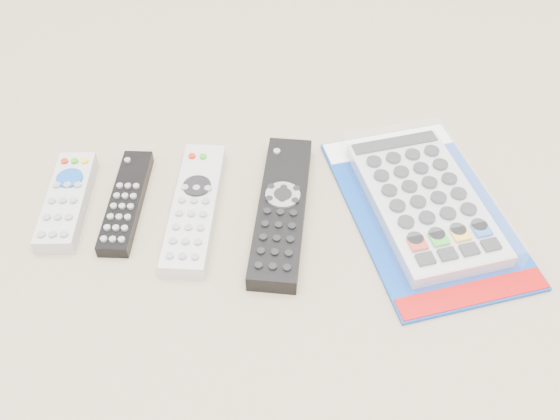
{
  "coord_description": "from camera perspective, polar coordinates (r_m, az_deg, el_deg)",
  "views": [
    {
      "loc": [
        -0.0,
        -0.47,
        0.56
      ],
      "look_at": [
        0.04,
        0.03,
        0.01
      ],
      "focal_mm": 40.0,
      "sensor_mm": 36.0,
      "label": 1
    }
  ],
  "objects": [
    {
      "name": "remote_small_grey",
      "position": [
        0.8,
        -18.91,
        0.84
      ],
      "size": [
        0.06,
        0.15,
        0.02
      ],
      "rotation": [
        0.0,
        0.0,
        -0.08
      ],
      "color": "#A7A7AA",
      "rests_on": "ground"
    },
    {
      "name": "remote_slim_black",
      "position": [
        0.78,
        -13.88,
        0.75
      ],
      "size": [
        0.06,
        0.17,
        0.02
      ],
      "rotation": [
        0.0,
        0.0,
        -0.13
      ],
      "color": "black",
      "rests_on": "ground"
    },
    {
      "name": "remote_silver_dvd",
      "position": [
        0.75,
        -7.81,
        0.26
      ],
      "size": [
        0.08,
        0.21,
        0.02
      ],
      "rotation": [
        0.0,
        0.0,
        -0.15
      ],
      "color": "silver",
      "rests_on": "ground"
    },
    {
      "name": "remote_large_black",
      "position": [
        0.74,
        0.15,
        0.05
      ],
      "size": [
        0.1,
        0.24,
        0.03
      ],
      "rotation": [
        0.0,
        0.0,
        -0.2
      ],
      "color": "black",
      "rests_on": "ground"
    },
    {
      "name": "jumbo_remote_packaged",
      "position": [
        0.77,
        13.11,
        0.9
      ],
      "size": [
        0.22,
        0.31,
        0.04
      ],
      "rotation": [
        0.0,
        0.0,
        0.16
      ],
      "color": "#0D3C97",
      "rests_on": "ground"
    }
  ]
}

